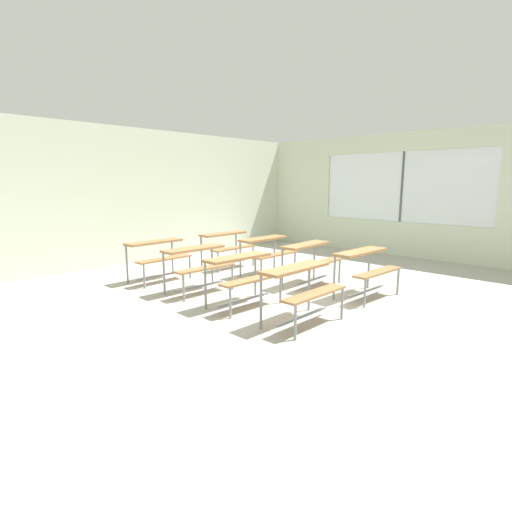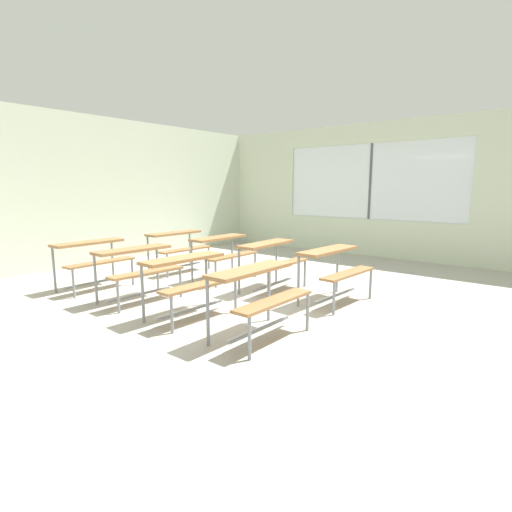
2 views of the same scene
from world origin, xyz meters
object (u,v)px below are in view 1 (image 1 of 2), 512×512
object	(u,v)px
desk_bench_r3c1	(227,241)
desk_bench_r1c1	(311,254)
desk_bench_r3c0	(158,251)
desk_bench_r0c1	(366,262)
desk_bench_r2c1	(267,247)
desk_bench_r0c0	(302,281)
desk_bench_r2c0	(198,259)
desk_bench_r1c0	(243,269)

from	to	relation	value
desk_bench_r3c1	desk_bench_r1c1	bearing A→B (deg)	-89.46
desk_bench_r3c0	desk_bench_r3c1	size ratio (longest dim) A/B	1.01
desk_bench_r0c1	desk_bench_r2c1	bearing A→B (deg)	92.20
desk_bench_r0c0	desk_bench_r1c1	xyz separation A→B (m)	(1.66, 1.07, 0.00)
desk_bench_r0c1	desk_bench_r2c1	world-z (taller)	same
desk_bench_r1c1	desk_bench_r2c0	bearing A→B (deg)	143.43
desk_bench_r1c0	desk_bench_r2c1	distance (m)	2.02
desk_bench_r1c0	desk_bench_r3c1	xyz separation A→B (m)	(1.68, 2.21, 0.00)
desk_bench_r1c0	desk_bench_r3c0	size ratio (longest dim) A/B	1.00
desk_bench_r2c0	desk_bench_r1c0	bearing A→B (deg)	-89.79
desk_bench_r3c0	desk_bench_r2c1	bearing A→B (deg)	-35.89
desk_bench_r0c1	desk_bench_r1c0	xyz separation A→B (m)	(-1.69, 1.08, 0.00)
desk_bench_r1c0	desk_bench_r3c0	bearing A→B (deg)	92.37
desk_bench_r0c0	desk_bench_r3c1	distance (m)	3.69
desk_bench_r1c0	desk_bench_r3c1	world-z (taller)	same
desk_bench_r1c1	desk_bench_r0c1	bearing A→B (deg)	-91.17
desk_bench_r0c0	desk_bench_r2c1	distance (m)	2.75
desk_bench_r1c1	desk_bench_r2c0	distance (m)	1.98
desk_bench_r0c0	desk_bench_r3c0	distance (m)	3.33
desk_bench_r0c0	desk_bench_r0c1	size ratio (longest dim) A/B	0.98
desk_bench_r2c0	desk_bench_r3c0	distance (m)	1.15
desk_bench_r0c0	desk_bench_r3c1	xyz separation A→B (m)	(1.67, 3.29, 0.00)
desk_bench_r3c0	desk_bench_r3c1	world-z (taller)	same
desk_bench_r3c1	desk_bench_r0c1	bearing A→B (deg)	-88.93
desk_bench_r2c1	desk_bench_r3c0	world-z (taller)	same
desk_bench_r0c0	desk_bench_r2c0	size ratio (longest dim) A/B	0.99
desk_bench_r3c1	desk_bench_r2c1	bearing A→B (deg)	-87.18
desk_bench_r0c0	desk_bench_r0c1	bearing A→B (deg)	0.53
desk_bench_r0c1	desk_bench_r2c0	size ratio (longest dim) A/B	1.01
desk_bench_r0c1	desk_bench_r2c0	xyz separation A→B (m)	(-1.67, 2.17, 0.00)
desk_bench_r2c0	desk_bench_r3c0	world-z (taller)	same
desk_bench_r3c0	desk_bench_r2c0	bearing A→B (deg)	-90.04
desk_bench_r0c0	desk_bench_r3c0	world-z (taller)	same
desk_bench_r0c0	desk_bench_r1c0	distance (m)	1.08
desk_bench_r1c1	desk_bench_r3c1	xyz separation A→B (m)	(0.01, 2.22, 0.00)
desk_bench_r3c0	desk_bench_r3c1	bearing A→B (deg)	-2.88
desk_bench_r2c0	desk_bench_r2c1	size ratio (longest dim) A/B	1.01
desk_bench_r1c0	desk_bench_r3c0	xyz separation A→B (m)	(-0.01, 2.24, 0.00)
desk_bench_r0c1	desk_bench_r1c0	size ratio (longest dim) A/B	1.01
desk_bench_r2c0	desk_bench_r3c1	world-z (taller)	same
desk_bench_r1c0	desk_bench_r2c1	size ratio (longest dim) A/B	1.02
desk_bench_r1c1	desk_bench_r2c0	xyz separation A→B (m)	(-1.65, 1.11, 0.00)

